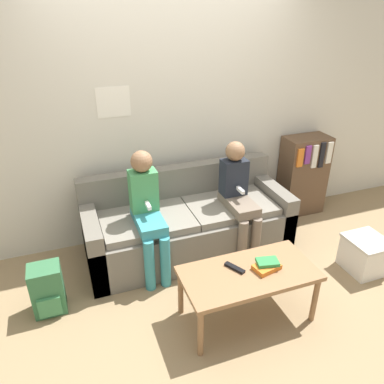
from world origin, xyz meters
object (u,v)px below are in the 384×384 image
at_px(person_left, 147,208).
at_px(bookshelf, 303,175).
at_px(tv_remote, 235,268).
at_px(person_right, 238,194).
at_px(storage_box, 365,254).
at_px(coffee_table, 249,277).
at_px(backpack, 48,290).
at_px(couch, 187,225).

distance_m(person_left, bookshelf, 2.01).
bearing_deg(tv_remote, person_right, 33.90).
distance_m(person_left, storage_box, 2.05).
distance_m(coffee_table, person_left, 1.05).
xyz_separation_m(coffee_table, bookshelf, (1.39, 1.31, 0.07)).
height_order(coffee_table, person_left, person_left).
relative_size(coffee_table, tv_remote, 6.09).
height_order(tv_remote, bookshelf, bookshelf).
bearing_deg(coffee_table, person_right, 69.17).
relative_size(bookshelf, backpack, 2.19).
xyz_separation_m(coffee_table, backpack, (-1.46, 0.61, -0.19)).
relative_size(coffee_table, backpack, 2.43).
bearing_deg(person_left, couch, 22.05).
height_order(bookshelf, backpack, bookshelf).
bearing_deg(storage_box, person_right, 144.86).
relative_size(couch, person_right, 1.77).
height_order(couch, tv_remote, couch).
height_order(coffee_table, bookshelf, bookshelf).
bearing_deg(backpack, person_left, 14.66).
relative_size(couch, person_left, 1.73).
relative_size(tv_remote, bookshelf, 0.18).
height_order(couch, storage_box, couch).
bearing_deg(bookshelf, coffee_table, -136.76).
bearing_deg(tv_remote, coffee_table, -64.65).
bearing_deg(bookshelf, storage_box, -94.10).
relative_size(couch, backpack, 4.68).
xyz_separation_m(couch, tv_remote, (0.04, -0.96, 0.17)).
relative_size(coffee_table, person_right, 0.92).
height_order(coffee_table, backpack, coffee_table).
relative_size(tv_remote, backpack, 0.40).
height_order(coffee_table, tv_remote, tv_remote).
bearing_deg(person_right, person_left, 179.73).
bearing_deg(backpack, person_right, 7.40).
distance_m(coffee_table, storage_box, 1.33).
xyz_separation_m(coffee_table, storage_box, (1.31, 0.15, -0.23)).
bearing_deg(person_right, coffee_table, -110.83).
bearing_deg(bookshelf, person_right, -156.55).
bearing_deg(storage_box, backpack, 170.51).
distance_m(couch, backpack, 1.39).
relative_size(person_left, storage_box, 3.11).
xyz_separation_m(bookshelf, storage_box, (-0.08, -1.16, -0.30)).
xyz_separation_m(person_right, backpack, (-1.78, -0.23, -0.43)).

